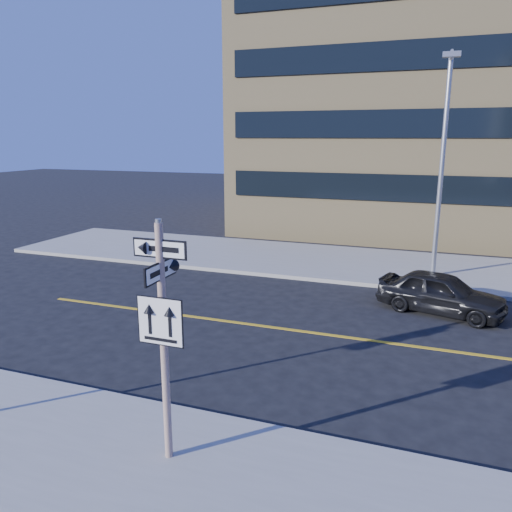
% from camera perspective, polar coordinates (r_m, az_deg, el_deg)
% --- Properties ---
extents(ground, '(120.00, 120.00, 0.00)m').
position_cam_1_polar(ground, '(11.19, -3.29, -15.47)').
color(ground, black).
rests_on(ground, ground).
extents(sign_pole, '(0.92, 0.92, 4.06)m').
position_cam_1_polar(sign_pole, '(8.12, -10.59, -8.27)').
color(sign_pole, beige).
rests_on(sign_pole, near_sidewalk).
extents(parked_car_a, '(2.56, 4.13, 1.31)m').
position_cam_1_polar(parked_car_a, '(16.67, 20.39, -3.96)').
color(parked_car_a, black).
rests_on(parked_car_a, ground).
extents(streetlight_a, '(0.55, 2.25, 8.00)m').
position_cam_1_polar(streetlight_a, '(19.74, 20.58, 10.75)').
color(streetlight_a, gray).
rests_on(streetlight_a, far_sidewalk).
extents(building_brick, '(18.00, 18.00, 18.00)m').
position_cam_1_polar(building_brick, '(34.22, 17.63, 18.93)').
color(building_brick, tan).
rests_on(building_brick, ground).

